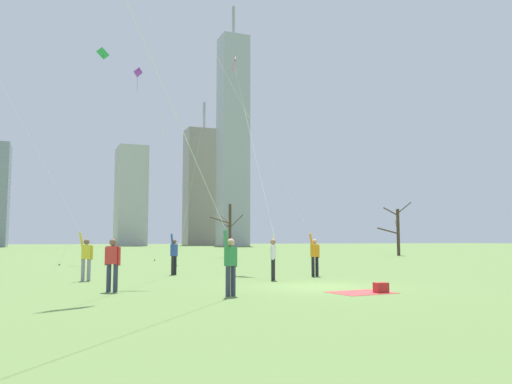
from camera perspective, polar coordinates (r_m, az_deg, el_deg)
name	(u,v)px	position (r m, az deg, el deg)	size (l,w,h in m)	color
ground_plane	(322,287)	(17.96, 7.23, -10.30)	(400.00, 400.00, 0.00)	#5B7A3D
kite_flyer_foreground_right_red	(200,191)	(13.17, -6.12, 0.15)	(7.27, 7.45, 10.96)	#33384C
kite_flyer_far_back_white	(164,153)	(23.05, -10.04, 4.19)	(3.78, 5.56, 17.71)	black
kite_flyer_midfield_left_blue	(49,186)	(21.98, -21.74, 0.65)	(8.74, 3.93, 17.23)	gray
kite_flyer_midfield_right_pink	(267,227)	(21.33, 1.24, -3.91)	(1.09, 7.62, 11.50)	black
kite_flyer_foreground_left_yellow	(293,211)	(22.66, 4.06, -2.14)	(7.43, 1.65, 14.54)	black
bystander_far_off_by_trees	(113,262)	(16.60, -15.48, -7.44)	(0.45, 0.35, 1.62)	#33384C
distant_kite_drifting_left_green	(108,74)	(40.92, -15.95, 12.37)	(4.89, 1.46, 15.82)	green
distant_kite_drifting_right_purple	(129,95)	(39.69, -13.76, 10.36)	(5.53, 3.43, 14.48)	purple
picnic_spot	(372,290)	(16.22, 12.67, -10.43)	(1.94, 1.58, 0.31)	#CC3838
bare_tree_right_of_center	(397,230)	(55.12, 15.24, -4.02)	(3.30, 2.42, 5.48)	#423326
bare_tree_left_of_center	(229,229)	(47.56, -3.01, -4.04)	(2.89, 2.24, 4.86)	#423326
skyline_wide_slab	(233,140)	(140.19, -2.54, 5.76)	(7.39, 6.73, 65.70)	#9EA3AD
skyline_short_annex	(204,187)	(156.00, -5.78, 0.53)	(11.04, 7.56, 43.24)	gray
skyline_mid_tower_left	(131,196)	(146.85, -13.59, -0.47)	(7.78, 11.07, 27.14)	#B2B2B7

